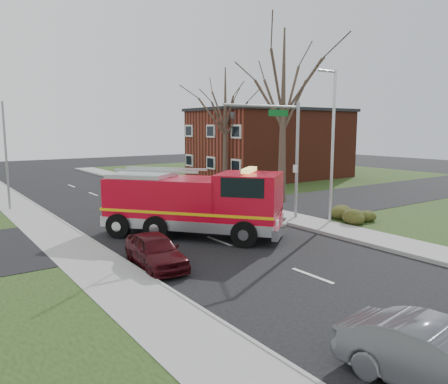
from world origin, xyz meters
TOP-DOWN VIEW (x-y plane):
  - ground at (0.00, 0.00)m, footprint 120.00×120.00m
  - sidewalk_right at (6.20, 0.00)m, footprint 2.40×80.00m
  - sidewalk_left at (-6.20, 0.00)m, footprint 2.40×80.00m
  - cross_street_right at (22.40, 4.00)m, footprint 30.00×8.00m
  - brick_building at (19.00, 18.00)m, footprint 15.40×10.40m
  - health_center_sign at (10.50, 12.50)m, footprint 0.12×2.00m
  - hedge_corner at (9.00, -1.00)m, footprint 2.80×2.00m
  - bare_tree_near at (9.50, 6.00)m, footprint 6.00×6.00m
  - bare_tree_far at (11.00, 15.00)m, footprint 5.25×5.25m
  - traffic_signal_mast at (5.21, 1.50)m, footprint 5.29×0.18m
  - streetlight_pole at (7.14, -0.50)m, footprint 1.48×0.16m
  - utility_pole_far at (-6.80, 14.00)m, footprint 0.14×0.14m
  - fire_engine at (-0.35, 1.57)m, footprint 7.71×8.52m
  - parked_car_maroon at (-4.20, -1.74)m, footprint 1.93×4.00m
  - parked_car_gray at (-3.15, -12.51)m, footprint 2.02×4.46m

SIDE VIEW (x-z plane):
  - ground at x=0.00m, z-range 0.00..0.00m
  - sidewalk_right at x=6.20m, z-range 0.00..0.15m
  - sidewalk_left at x=-6.20m, z-range 0.00..0.15m
  - cross_street_right at x=22.40m, z-range 0.00..0.15m
  - hedge_corner at x=9.00m, z-range 0.13..1.03m
  - parked_car_maroon at x=-4.20m, z-range 0.00..1.32m
  - parked_car_gray at x=-3.15m, z-range 0.00..1.42m
  - health_center_sign at x=10.50m, z-range 0.18..1.58m
  - fire_engine at x=-0.35m, z-range -0.16..3.31m
  - utility_pole_far at x=-6.80m, z-range 0.00..7.00m
  - brick_building at x=19.00m, z-range 0.03..7.28m
  - streetlight_pole at x=7.14m, z-range 0.35..8.75m
  - traffic_signal_mast at x=5.21m, z-range 1.31..8.11m
  - bare_tree_far at x=11.00m, z-range 1.24..11.74m
  - bare_tree_near at x=9.50m, z-range 1.41..13.41m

